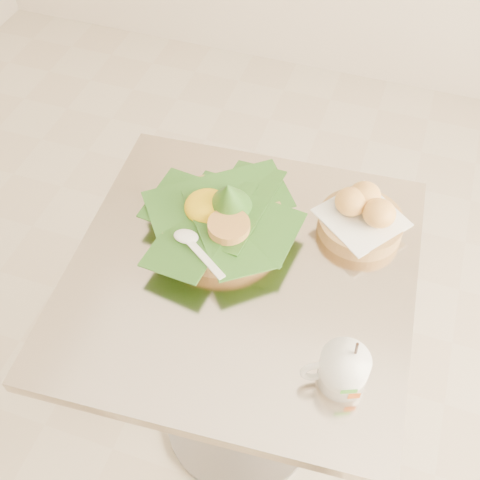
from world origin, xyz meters
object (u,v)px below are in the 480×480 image
(rice_basket, at_px, (222,216))
(bread_basket, at_px, (362,216))
(coffee_mug, at_px, (342,369))
(cafe_table, at_px, (241,327))

(rice_basket, xyz_separation_m, bread_basket, (0.28, 0.10, -0.01))
(bread_basket, xyz_separation_m, coffee_mug, (0.04, -0.37, 0.00))
(cafe_table, xyz_separation_m, rice_basket, (-0.08, 0.09, 0.26))
(cafe_table, relative_size, rice_basket, 2.28)
(cafe_table, xyz_separation_m, bread_basket, (0.20, 0.19, 0.26))
(bread_basket, bearing_deg, rice_basket, -160.08)
(cafe_table, bearing_deg, rice_basket, 129.29)
(cafe_table, distance_m, coffee_mug, 0.40)
(rice_basket, distance_m, coffee_mug, 0.41)
(cafe_table, height_order, bread_basket, bread_basket)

